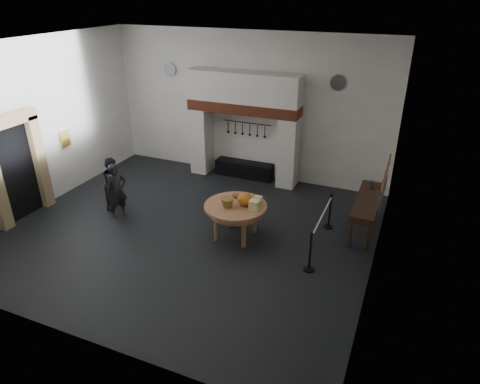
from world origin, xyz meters
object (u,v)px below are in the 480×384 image
at_px(side_table, 368,199).
at_px(visitor_near, 117,191).
at_px(barrier_post_far, 330,212).
at_px(barrier_post_near, 310,253).
at_px(visitor_far, 114,183).
at_px(work_table, 236,206).
at_px(iron_range, 244,169).

bearing_deg(side_table, visitor_near, -163.75).
bearing_deg(barrier_post_far, barrier_post_near, -90.00).
xyz_separation_m(visitor_near, visitor_far, (-0.40, 0.40, -0.01)).
bearing_deg(barrier_post_far, visitor_far, -168.27).
distance_m(visitor_near, barrier_post_near, 5.37).
distance_m(work_table, visitor_near, 3.32).
height_order(work_table, side_table, side_table).
distance_m(side_table, barrier_post_near, 2.41).
bearing_deg(side_table, iron_range, 154.41).
bearing_deg(visitor_far, side_table, -86.80).
height_order(visitor_far, barrier_post_far, visitor_far).
distance_m(work_table, side_table, 3.28).
relative_size(iron_range, barrier_post_far, 2.11).
xyz_separation_m(side_table, barrier_post_near, (-0.86, -2.21, -0.42)).
distance_m(visitor_near, barrier_post_far, 5.58).
height_order(side_table, barrier_post_near, same).
relative_size(work_table, barrier_post_near, 1.69).
relative_size(side_table, barrier_post_near, 2.44).
bearing_deg(iron_range, side_table, -25.59).
height_order(iron_range, side_table, side_table).
relative_size(iron_range, visitor_near, 1.27).
distance_m(visitor_far, side_table, 6.75).
distance_m(visitor_near, side_table, 6.46).
xyz_separation_m(iron_range, visitor_near, (-2.10, -3.77, 0.50)).
bearing_deg(side_table, visitor_far, -167.96).
bearing_deg(barrier_post_near, visitor_far, 172.00).
distance_m(visitor_near, visitor_far, 0.57).
bearing_deg(visitor_near, visitor_far, 80.64).
xyz_separation_m(visitor_near, side_table, (6.20, 1.81, 0.12)).
bearing_deg(barrier_post_near, iron_range, 127.82).
bearing_deg(work_table, visitor_far, 177.87).
distance_m(iron_range, visitor_far, 4.22).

